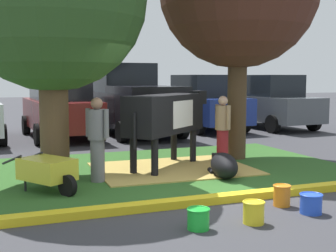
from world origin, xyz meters
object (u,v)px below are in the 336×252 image
(bucket_blue, at_px, (311,203))
(sedan_silver, at_px, (270,102))
(cow_holstein, at_px, (168,114))
(wheelbarrow, at_px, (48,170))
(bucket_yellow, at_px, (254,212))
(sedan_red, at_px, (60,107))
(person_handler, at_px, (97,137))
(calf_lying, at_px, (224,165))
(bucket_green, at_px, (198,218))
(sedan_blue, at_px, (202,103))
(person_visitor_near, at_px, (223,128))
(bucket_orange, at_px, (282,195))
(pickup_truck_black, at_px, (132,101))

(bucket_blue, relative_size, sedan_silver, 0.07)
(cow_holstein, height_order, sedan_silver, sedan_silver)
(wheelbarrow, distance_m, bucket_yellow, 3.58)
(sedan_red, xyz_separation_m, sedan_silver, (7.86, 0.06, 0.00))
(person_handler, bearing_deg, calf_lying, -10.98)
(cow_holstein, distance_m, bucket_blue, 4.06)
(bucket_green, relative_size, sedan_blue, 0.07)
(person_handler, relative_size, sedan_red, 0.35)
(person_visitor_near, distance_m, bucket_blue, 3.89)
(bucket_green, xyz_separation_m, bucket_orange, (1.63, 0.52, 0.02))
(bucket_yellow, bearing_deg, wheelbarrow, 130.94)
(cow_holstein, distance_m, sedan_blue, 7.41)
(bucket_yellow, xyz_separation_m, sedan_blue, (4.16, 10.29, 0.83))
(cow_holstein, height_order, bucket_green, cow_holstein)
(bucket_orange, relative_size, pickup_truck_black, 0.06)
(person_handler, height_order, wheelbarrow, person_handler)
(pickup_truck_black, bearing_deg, bucket_blue, -92.07)
(person_visitor_near, xyz_separation_m, pickup_truck_black, (-0.23, 6.08, 0.30))
(wheelbarrow, xyz_separation_m, pickup_truck_black, (3.70, 7.27, 0.73))
(sedan_blue, relative_size, sedan_silver, 1.00)
(bucket_yellow, relative_size, bucket_orange, 0.94)
(bucket_blue, height_order, sedan_silver, sedan_silver)
(person_handler, bearing_deg, bucket_green, -78.87)
(bucket_orange, xyz_separation_m, sedan_silver, (5.93, 9.27, 0.82))
(person_visitor_near, height_order, sedan_blue, sedan_blue)
(cow_holstein, relative_size, pickup_truck_black, 0.48)
(bucket_blue, xyz_separation_m, sedan_blue, (3.15, 10.20, 0.84))
(bucket_yellow, relative_size, bucket_blue, 0.92)
(person_handler, height_order, sedan_red, sedan_red)
(bucket_yellow, xyz_separation_m, sedan_silver, (6.78, 9.84, 0.83))
(bucket_orange, bearing_deg, bucket_yellow, -146.01)
(wheelbarrow, distance_m, sedan_silver, 11.60)
(bucket_green, xyz_separation_m, sedan_blue, (4.94, 10.24, 0.84))
(sedan_blue, bearing_deg, sedan_silver, -9.77)
(bucket_green, bearing_deg, bucket_blue, 1.39)
(cow_holstein, height_order, bucket_orange, cow_holstein)
(cow_holstein, bearing_deg, bucket_blue, -79.84)
(pickup_truck_black, bearing_deg, person_handler, -111.96)
(cow_holstein, distance_m, pickup_truck_black, 6.10)
(calf_lying, bearing_deg, cow_holstein, 117.25)
(calf_lying, distance_m, bucket_green, 3.16)
(bucket_yellow, xyz_separation_m, pickup_truck_black, (1.36, 9.97, 0.96))
(person_visitor_near, height_order, bucket_orange, person_visitor_near)
(cow_holstein, xyz_separation_m, pickup_truck_black, (1.05, 6.00, -0.04))
(pickup_truck_black, bearing_deg, calf_lying, -93.03)
(bucket_yellow, relative_size, pickup_truck_black, 0.06)
(pickup_truck_black, xyz_separation_m, sedan_blue, (2.79, 0.33, -0.13))
(sedan_silver, bearing_deg, person_visitor_near, -131.02)
(bucket_blue, height_order, sedan_red, sedan_red)
(wheelbarrow, height_order, sedan_blue, sedan_blue)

